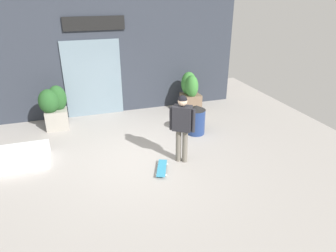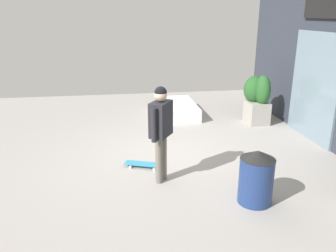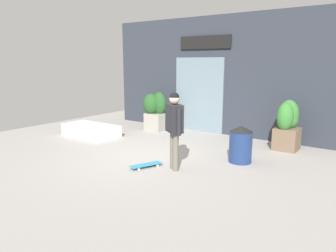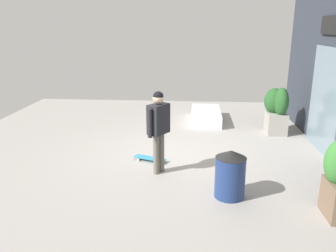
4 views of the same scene
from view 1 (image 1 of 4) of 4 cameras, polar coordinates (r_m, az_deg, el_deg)
ground_plane at (r=7.71m, az=-5.34°, el=-6.01°), size 12.00×12.00×0.00m
building_facade at (r=10.27m, az=-10.42°, el=12.65°), size 8.42×0.31×3.76m
skateboarder at (r=7.08m, az=2.68°, el=0.72°), size 0.53×0.46×1.70m
skateboard at (r=7.16m, az=-1.17°, el=-7.92°), size 0.46×0.77×0.08m
planter_box_left at (r=9.62m, az=-20.67°, el=3.44°), size 0.80×0.60×1.32m
planter_box_right at (r=10.45m, az=4.18°, el=6.71°), size 0.61×0.81×1.34m
trash_bin at (r=8.81m, az=5.27°, el=1.24°), size 0.54×0.54×0.87m
snow_ledge at (r=8.21m, az=-27.78°, el=-5.52°), size 1.83×0.90×0.36m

